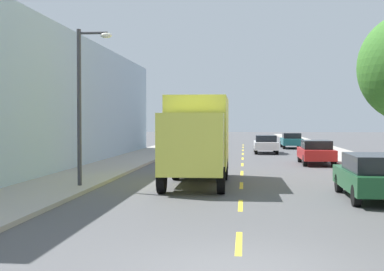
# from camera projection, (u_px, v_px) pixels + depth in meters

# --- Properties ---
(ground_plane) EXTENTS (160.00, 160.00, 0.00)m
(ground_plane) POSITION_uv_depth(u_px,v_px,m) (243.00, 156.00, 39.10)
(ground_plane) COLOR #4C4C4F
(sidewalk_left) EXTENTS (3.20, 120.00, 0.14)m
(sidewalk_left) POSITION_uv_depth(u_px,v_px,m) (143.00, 156.00, 37.81)
(sidewalk_left) COLOR #A39E93
(sidewalk_left) RESTS_ON ground_plane
(sidewalk_right) EXTENTS (3.20, 120.00, 0.14)m
(sidewalk_right) POSITION_uv_depth(u_px,v_px,m) (346.00, 157.00, 36.41)
(sidewalk_right) COLOR #A39E93
(sidewalk_right) RESTS_ON ground_plane
(lane_centerline_dashes) EXTENTS (0.14, 47.20, 0.01)m
(lane_centerline_dashes) POSITION_uv_depth(u_px,v_px,m) (242.00, 161.00, 33.63)
(lane_centerline_dashes) COLOR yellow
(lane_centerline_dashes) RESTS_ON ground_plane
(apartment_block_opposite) EXTENTS (10.00, 36.00, 7.24)m
(apartment_block_opposite) POSITION_uv_depth(u_px,v_px,m) (3.00, 103.00, 30.40)
(apartment_block_opposite) COLOR #9EB7CC
(apartment_block_opposite) RESTS_ON ground_plane
(street_lamp) EXTENTS (1.35, 0.28, 5.89)m
(street_lamp) POSITION_uv_depth(u_px,v_px,m) (84.00, 94.00, 19.98)
(street_lamp) COLOR #38383D
(street_lamp) RESTS_ON sidewalk_left
(delivery_box_truck) EXTENTS (2.49, 7.60, 3.58)m
(delivery_box_truck) POSITION_uv_depth(u_px,v_px,m) (198.00, 135.00, 21.94)
(delivery_box_truck) COLOR #D8D84C
(delivery_box_truck) RESTS_ON ground_plane
(parked_wagon_champagne) EXTENTS (1.94, 4.74, 1.50)m
(parked_wagon_champagne) POSITION_uv_depth(u_px,v_px,m) (188.00, 142.00, 43.46)
(parked_wagon_champagne) COLOR tan
(parked_wagon_champagne) RESTS_ON ground_plane
(parked_sedan_red) EXTENTS (1.82, 4.51, 1.43)m
(parked_sedan_red) POSITION_uv_depth(u_px,v_px,m) (316.00, 152.00, 31.32)
(parked_sedan_red) COLOR #AD1E1E
(parked_sedan_red) RESTS_ON ground_plane
(parked_wagon_forest) EXTENTS (1.89, 4.72, 1.50)m
(parked_wagon_forest) POSITION_uv_depth(u_px,v_px,m) (372.00, 175.00, 17.40)
(parked_wagon_forest) COLOR #194C28
(parked_wagon_forest) RESTS_ON ground_plane
(parked_hatchback_black) EXTENTS (1.81, 4.03, 1.50)m
(parked_hatchback_black) POSITION_uv_depth(u_px,v_px,m) (199.00, 139.00, 53.24)
(parked_hatchback_black) COLOR black
(parked_hatchback_black) RESTS_ON ground_plane
(parked_sedan_teal) EXTENTS (1.81, 4.50, 1.43)m
(parked_sedan_teal) POSITION_uv_depth(u_px,v_px,m) (291.00, 140.00, 49.46)
(parked_sedan_teal) COLOR #195B60
(parked_sedan_teal) RESTS_ON ground_plane
(parked_wagon_charcoal) EXTENTS (1.96, 4.75, 1.50)m
(parked_wagon_charcoal) POSITION_uv_depth(u_px,v_px,m) (206.00, 136.00, 61.08)
(parked_wagon_charcoal) COLOR #333338
(parked_wagon_charcoal) RESTS_ON ground_plane
(moving_white_sedan) EXTENTS (1.80, 4.50, 1.43)m
(moving_white_sedan) POSITION_uv_depth(u_px,v_px,m) (266.00, 144.00, 41.95)
(moving_white_sedan) COLOR silver
(moving_white_sedan) RESTS_ON ground_plane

